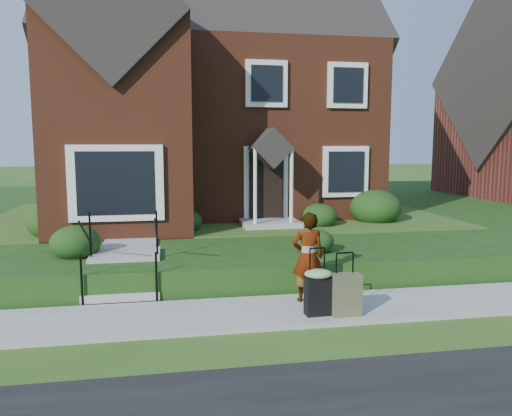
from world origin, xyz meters
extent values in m
plane|color=#2D5119|center=(0.00, 0.00, 0.00)|extent=(120.00, 120.00, 0.00)
cube|color=#9E9B93|center=(0.00, 0.00, 0.04)|extent=(60.00, 1.60, 0.08)
cube|color=#173C10|center=(4.00, 10.90, 0.30)|extent=(44.00, 20.00, 0.60)
cube|color=#9E9B93|center=(-2.50, 5.00, 0.63)|extent=(1.20, 6.00, 0.06)
cube|color=brown|center=(0.00, 10.00, 3.30)|extent=(10.00, 8.00, 5.40)
cube|color=brown|center=(-2.80, 5.20, 3.30)|extent=(3.60, 2.40, 5.40)
cube|color=white|center=(-2.80, 4.05, 2.00)|extent=(2.20, 0.30, 1.80)
cube|color=black|center=(1.20, 5.94, 1.65)|extent=(1.00, 0.12, 2.10)
cube|color=black|center=(3.60, 5.95, 2.10)|extent=(1.40, 0.10, 1.50)
cube|color=#9E9B93|center=(-2.50, 1.00, 0.15)|extent=(1.40, 0.30, 0.15)
cube|color=#9E9B93|center=(-2.50, 1.30, 0.30)|extent=(1.40, 0.30, 0.15)
cube|color=#9E9B93|center=(-2.50, 1.60, 0.45)|extent=(1.40, 0.30, 0.15)
cube|color=#9E9B93|center=(-2.50, 1.90, 0.60)|extent=(1.40, 0.30, 0.15)
cube|color=#9E9B93|center=(-2.50, 2.45, 0.60)|extent=(1.40, 0.80, 0.15)
cylinder|color=black|center=(-3.15, 0.85, 0.53)|extent=(0.04, 0.04, 0.90)
cylinder|color=black|center=(-3.15, 2.05, 1.13)|extent=(0.04, 0.04, 0.90)
cylinder|color=black|center=(-1.85, 0.85, 0.53)|extent=(0.04, 0.04, 0.90)
cylinder|color=black|center=(-1.85, 2.05, 1.13)|extent=(0.04, 0.04, 0.90)
ellipsoid|color=black|center=(-4.50, 5.04, 1.04)|extent=(1.24, 1.24, 0.87)
ellipsoid|color=black|center=(-1.19, 5.14, 0.93)|extent=(0.95, 0.95, 0.67)
ellipsoid|color=black|center=(2.59, 5.28, 0.96)|extent=(1.03, 1.03, 0.72)
ellipsoid|color=black|center=(4.49, 5.76, 1.14)|extent=(1.53, 1.53, 1.07)
ellipsoid|color=black|center=(-3.52, 2.53, 0.96)|extent=(1.03, 1.03, 0.72)
ellipsoid|color=black|center=(1.51, 2.06, 0.88)|extent=(0.79, 0.79, 0.56)
imported|color=#999999|center=(0.85, 0.36, 0.90)|extent=(0.62, 0.43, 1.63)
cube|color=black|center=(0.82, -0.40, 0.40)|extent=(0.44, 0.26, 0.64)
cylinder|color=black|center=(0.82, -0.40, 1.20)|extent=(0.26, 0.04, 0.03)
cylinder|color=black|center=(0.69, -0.40, 0.96)|extent=(0.02, 0.02, 0.48)
cylinder|color=black|center=(0.95, -0.40, 0.96)|extent=(0.02, 0.02, 0.48)
cylinder|color=black|center=(0.67, -0.40, 0.11)|extent=(0.04, 0.06, 0.06)
cylinder|color=black|center=(0.97, -0.40, 0.11)|extent=(0.04, 0.06, 0.06)
ellipsoid|color=#83B266|center=(0.82, -0.40, 0.80)|extent=(0.49, 0.41, 0.15)
cube|color=brown|center=(1.27, -0.48, 0.43)|extent=(0.49, 0.28, 0.70)
cylinder|color=black|center=(1.27, -0.48, 1.12)|extent=(0.29, 0.03, 0.03)
cylinder|color=black|center=(1.12, -0.48, 0.95)|extent=(0.02, 0.02, 0.34)
cylinder|color=black|center=(1.42, -0.48, 0.95)|extent=(0.02, 0.02, 0.34)
cylinder|color=black|center=(1.10, -0.48, 0.11)|extent=(0.04, 0.06, 0.06)
cylinder|color=black|center=(1.44, -0.48, 0.11)|extent=(0.04, 0.06, 0.06)
camera|label=1|loc=(-1.62, -8.14, 2.93)|focal=35.00mm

